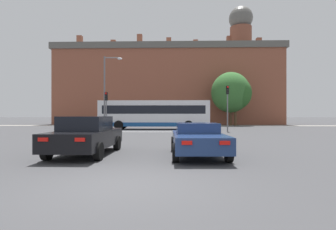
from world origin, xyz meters
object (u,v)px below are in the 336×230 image
at_px(traffic_light_near_left, 106,105).
at_px(pedestrian_waiting, 192,119).
at_px(bus_crossing_lead, 154,114).
at_px(pedestrian_walking_west, 191,119).
at_px(car_saloon_left, 86,135).
at_px(car_roadster_right, 198,139).
at_px(street_lamp_junction, 107,86).
at_px(traffic_light_near_right, 228,101).
at_px(pedestrian_walking_east, 145,118).

bearing_deg(traffic_light_near_left, pedestrian_waiting, 57.88).
bearing_deg(bus_crossing_lead, pedestrian_walking_west, 154.94).
distance_m(car_saloon_left, pedestrian_waiting, 29.75).
relative_size(car_roadster_right, pedestrian_walking_west, 2.68).
distance_m(bus_crossing_lead, pedestrian_walking_west, 11.27).
bearing_deg(street_lamp_junction, car_roadster_right, -65.13).
height_order(traffic_light_near_right, street_lamp_junction, street_lamp_junction).
height_order(bus_crossing_lead, pedestrian_walking_west, bus_crossing_lead).
bearing_deg(traffic_light_near_left, bus_crossing_lead, 45.53).
xyz_separation_m(traffic_light_near_left, street_lamp_junction, (-0.50, 2.37, 2.11)).
bearing_deg(bus_crossing_lead, traffic_light_near_left, -44.47).
relative_size(bus_crossing_lead, pedestrian_waiting, 7.15).
bearing_deg(bus_crossing_lead, pedestrian_walking_east, -167.11).
distance_m(car_roadster_right, traffic_light_near_right, 15.58).
relative_size(bus_crossing_lead, pedestrian_walking_west, 7.40).
relative_size(bus_crossing_lead, traffic_light_near_right, 2.78).
xyz_separation_m(car_saloon_left, traffic_light_near_left, (-3.06, 14.57, 1.80)).
bearing_deg(car_saloon_left, pedestrian_walking_west, 79.13).
bearing_deg(pedestrian_walking_east, pedestrian_waiting, 144.77).
distance_m(pedestrian_waiting, pedestrian_walking_west, 0.09).
relative_size(pedestrian_walking_east, pedestrian_walking_west, 1.12).
height_order(pedestrian_walking_east, pedestrian_walking_west, pedestrian_walking_east).
distance_m(car_roadster_right, bus_crossing_lead, 19.47).
xyz_separation_m(bus_crossing_lead, pedestrian_walking_west, (4.76, 10.19, -0.75)).
bearing_deg(pedestrian_walking_east, traffic_light_near_right, 84.17).
bearing_deg(bus_crossing_lead, street_lamp_junction, -67.36).
bearing_deg(car_roadster_right, street_lamp_junction, 113.36).
xyz_separation_m(traffic_light_near_left, pedestrian_waiting, (9.13, 14.55, -1.57)).
height_order(street_lamp_junction, pedestrian_walking_east, street_lamp_junction).
relative_size(car_saloon_left, car_roadster_right, 1.02).
xyz_separation_m(traffic_light_near_right, street_lamp_junction, (-12.10, 2.33, 1.75)).
bearing_deg(car_roadster_right, traffic_light_near_right, 72.94).
height_order(car_roadster_right, pedestrian_walking_east, pedestrian_walking_east).
distance_m(traffic_light_near_right, traffic_light_near_left, 11.60).
bearing_deg(pedestrian_walking_west, car_saloon_left, -82.60).
bearing_deg(traffic_light_near_right, car_saloon_left, -120.31).
xyz_separation_m(pedestrian_walking_east, pedestrian_walking_west, (6.95, 0.61, -0.14)).
xyz_separation_m(bus_crossing_lead, pedestrian_walking_east, (-2.19, 9.57, -0.61)).
relative_size(traffic_light_near_right, street_lamp_junction, 0.56).
height_order(car_saloon_left, traffic_light_near_right, traffic_light_near_right).
bearing_deg(street_lamp_junction, traffic_light_near_left, -78.02).
relative_size(bus_crossing_lead, street_lamp_junction, 1.57).
bearing_deg(car_roadster_right, pedestrian_walking_west, 85.39).
bearing_deg(traffic_light_near_right, car_roadster_right, -105.55).
relative_size(pedestrian_waiting, pedestrian_walking_west, 1.04).
relative_size(traffic_light_near_left, pedestrian_walking_east, 2.05).
bearing_deg(car_saloon_left, pedestrian_waiting, 78.98).
xyz_separation_m(car_roadster_right, traffic_light_near_left, (-7.46, 14.81, 1.92)).
relative_size(traffic_light_near_right, pedestrian_waiting, 2.57).
bearing_deg(bus_crossing_lead, traffic_light_near_right, 59.34).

